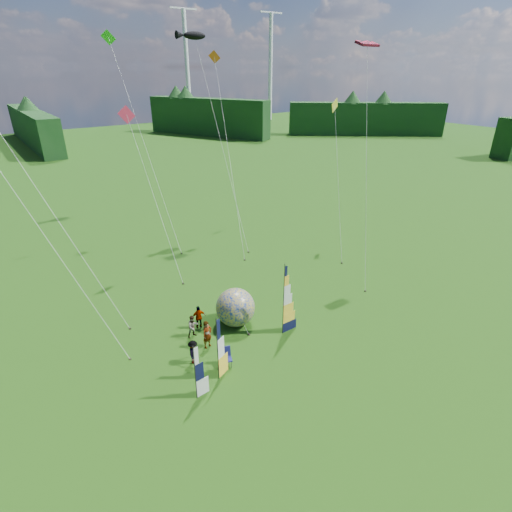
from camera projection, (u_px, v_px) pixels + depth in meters
ground at (310, 361)px, 23.26m from camera, size 220.00×220.00×0.00m
treeline_ring at (314, 302)px, 21.55m from camera, size 210.00×210.00×8.00m
turbine_left at (270, 69)px, 123.43m from camera, size 8.00×1.20×30.00m
turbine_right at (187, 69)px, 115.36m from camera, size 8.00×1.20×30.00m
feather_banner_main at (284, 301)px, 24.63m from camera, size 1.30×0.10×4.81m
side_banner_left at (218, 351)px, 21.13m from camera, size 1.01×0.47×3.80m
side_banner_far at (195, 374)px, 19.97m from camera, size 0.95×0.16×3.17m
bol_inflatable at (235, 307)px, 26.06m from camera, size 2.79×2.79×2.57m
spectator_a at (207, 334)px, 24.05m from camera, size 0.74×0.57×1.81m
spectator_b at (193, 326)px, 25.05m from camera, size 0.74×0.38×1.51m
spectator_c at (193, 352)px, 22.80m from camera, size 0.86×1.00×1.50m
spectator_d at (199, 317)px, 25.90m from camera, size 1.00×0.58×1.60m
camp_chair at (226, 358)px, 22.61m from camera, size 0.86×0.86×1.15m
kite_whale at (221, 135)px, 36.78m from camera, size 5.15×13.58×19.59m
kite_rainbow_delta at (54, 204)px, 23.78m from camera, size 12.41×13.47×16.22m
kite_parafoil at (368, 158)px, 29.33m from camera, size 8.90×10.35×18.90m
small_kite_red at (154, 193)px, 30.86m from camera, size 4.23×9.29×13.37m
small_kite_orange at (229, 150)px, 36.17m from camera, size 8.09×12.80×17.33m
small_kite_yellow at (339, 176)px, 35.24m from camera, size 9.05×10.26×13.49m
small_kite_pink at (39, 220)px, 20.18m from camera, size 10.40×10.32×16.99m
small_kite_green at (144, 139)px, 36.46m from camera, size 4.36×13.59×19.07m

